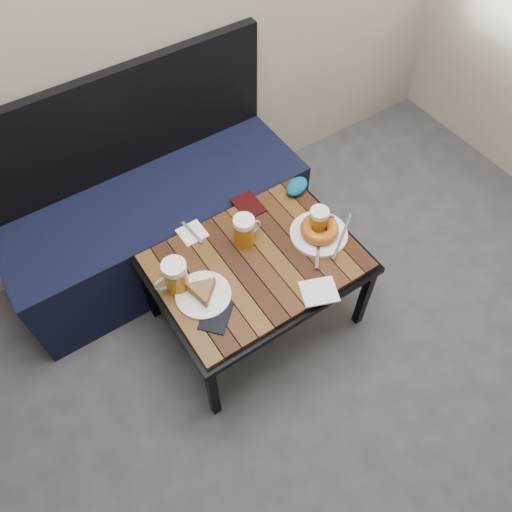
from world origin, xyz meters
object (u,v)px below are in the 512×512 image
knit_pouch (297,186)px  plate_pie (203,293)px  beer_mug_centre (245,230)px  passport_navy (216,316)px  cafe_table (256,266)px  bench (157,219)px  beer_mug_left (175,276)px  beer_mug_right (319,221)px  passport_burgundy (248,205)px  plate_bagel (319,231)px

knit_pouch → plate_pie: bearing=-158.5°
beer_mug_centre → passport_navy: (-0.28, -0.24, -0.07)m
cafe_table → bench: bearing=107.8°
beer_mug_left → knit_pouch: bearing=-162.4°
bench → plate_pie: 0.65m
beer_mug_centre → plate_pie: (-0.28, -0.13, -0.05)m
bench → beer_mug_right: size_ratio=11.26×
beer_mug_right → knit_pouch: 0.24m
knit_pouch → bench: bearing=146.2°
plate_pie → knit_pouch: plate_pie is taller
cafe_table → beer_mug_centre: (0.02, 0.11, 0.11)m
bench → passport_navy: bearing=-96.3°
passport_burgundy → beer_mug_left: bearing=-156.0°
beer_mug_right → passport_burgundy: (-0.17, 0.27, -0.06)m
beer_mug_centre → beer_mug_right: bearing=-25.9°
beer_mug_right → knit_pouch: (0.06, 0.23, -0.04)m
knit_pouch → beer_mug_centre: bearing=-162.3°
plate_pie → bench: bearing=83.1°
passport_burgundy → passport_navy: bearing=-135.2°
knit_pouch → cafe_table: bearing=-149.0°
bench → beer_mug_centre: (0.20, -0.48, 0.27)m
beer_mug_centre → passport_burgundy: 0.20m
knit_pouch → beer_mug_left: bearing=-167.2°
plate_pie → passport_navy: plate_pie is taller
passport_navy → plate_pie: bearing=135.3°
beer_mug_right → plate_bagel: bearing=-104.3°
bench → beer_mug_right: 0.81m
bench → plate_pie: (-0.07, -0.61, 0.22)m
beer_mug_left → passport_navy: beer_mug_left is taller
beer_mug_left → passport_navy: 0.21m
passport_burgundy → plate_pie: bearing=-143.3°
bench → plate_pie: bench is taller
bench → passport_burgundy: 0.50m
passport_navy → bench: bearing=131.9°
cafe_table → passport_burgundy: size_ratio=5.88×
bench → plate_pie: bearing=-96.9°
cafe_table → passport_burgundy: passport_burgundy is taller
passport_navy → passport_burgundy: bearing=92.6°
cafe_table → knit_pouch: knit_pouch is taller
bench → beer_mug_left: size_ratio=9.29×
beer_mug_centre → passport_burgundy: beer_mug_centre is taller
beer_mug_centre → beer_mug_right: (0.28, -0.12, -0.01)m
plate_pie → passport_burgundy: (0.39, 0.29, -0.02)m
plate_bagel → knit_pouch: size_ratio=2.44×
bench → plate_bagel: size_ratio=4.68×
beer_mug_centre → plate_bagel: 0.31m
cafe_table → plate_bagel: 0.30m
bench → beer_mug_centre: bearing=-67.0°
plate_pie → knit_pouch: size_ratio=1.75×
cafe_table → passport_navy: (-0.27, -0.13, 0.05)m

